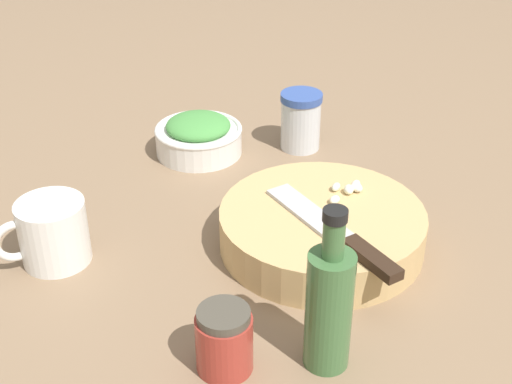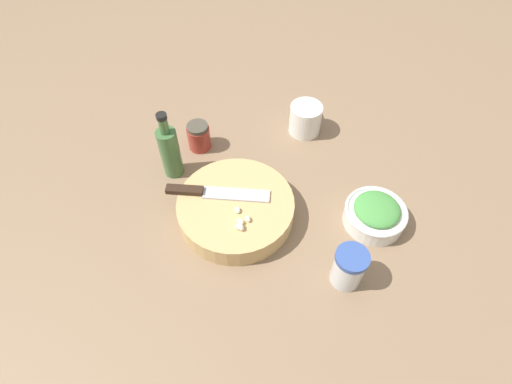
% 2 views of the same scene
% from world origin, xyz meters
% --- Properties ---
extents(ground_plane, '(5.00, 5.00, 0.00)m').
position_xyz_m(ground_plane, '(0.00, 0.00, 0.00)').
color(ground_plane, '#7F664C').
extents(cutting_board, '(0.27, 0.27, 0.05)m').
position_xyz_m(cutting_board, '(0.01, -0.12, 0.03)').
color(cutting_board, tan).
rests_on(cutting_board, ground_plane).
extents(chef_knife, '(0.15, 0.22, 0.01)m').
position_xyz_m(chef_knife, '(-0.04, -0.15, 0.06)').
color(chef_knife, black).
rests_on(chef_knife, cutting_board).
extents(garlic_cloves, '(0.06, 0.04, 0.01)m').
position_xyz_m(garlic_cloves, '(0.07, -0.13, 0.06)').
color(garlic_cloves, silver).
rests_on(garlic_cloves, cutting_board).
extents(herb_bowl, '(0.14, 0.14, 0.06)m').
position_xyz_m(herb_bowl, '(0.17, 0.16, 0.03)').
color(herb_bowl, silver).
rests_on(herb_bowl, ground_plane).
extents(spice_jar, '(0.07, 0.07, 0.10)m').
position_xyz_m(spice_jar, '(0.26, 0.02, 0.05)').
color(spice_jar, silver).
rests_on(spice_jar, ground_plane).
extents(coffee_mug, '(0.11, 0.09, 0.08)m').
position_xyz_m(coffee_mug, '(-0.16, 0.18, 0.04)').
color(coffee_mug, silver).
rests_on(coffee_mug, ground_plane).
extents(honey_jar, '(0.06, 0.06, 0.07)m').
position_xyz_m(honey_jar, '(-0.24, -0.10, 0.04)').
color(honey_jar, '#9E3328').
rests_on(honey_jar, ground_plane).
extents(oil_bottle, '(0.05, 0.05, 0.19)m').
position_xyz_m(oil_bottle, '(-0.19, -0.20, 0.08)').
color(oil_bottle, '#3D6638').
rests_on(oil_bottle, ground_plane).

